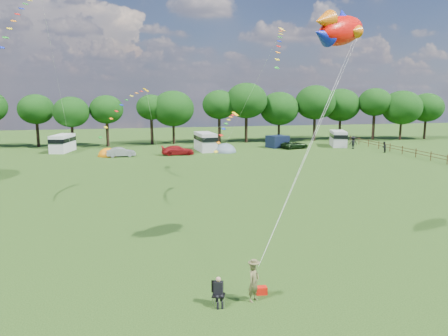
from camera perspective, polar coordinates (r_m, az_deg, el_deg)
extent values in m
plane|color=black|center=(21.12, 4.81, -14.50)|extent=(180.00, 180.00, 0.00)
cylinder|color=black|center=(76.31, -23.15, 4.04)|extent=(0.47, 0.47, 3.90)
ellipsoid|color=black|center=(76.05, -23.35, 7.06)|extent=(5.58, 5.58, 4.74)
cylinder|color=black|center=(72.46, -19.16, 3.87)|extent=(0.44, 0.44, 3.56)
ellipsoid|color=black|center=(72.19, -19.34, 6.92)|extent=(5.56, 5.56, 4.73)
cylinder|color=black|center=(72.96, -14.97, 4.28)|extent=(0.47, 0.47, 3.95)
ellipsoid|color=black|center=(72.70, -15.11, 7.40)|extent=(5.33, 5.33, 4.53)
cylinder|color=black|center=(74.76, -9.40, 4.76)|extent=(0.50, 0.50, 4.33)
ellipsoid|color=black|center=(74.51, -9.49, 7.84)|extent=(4.95, 4.95, 4.21)
cylinder|color=black|center=(74.62, -6.59, 4.42)|extent=(0.43, 0.43, 3.31)
ellipsoid|color=black|center=(74.34, -6.65, 7.72)|extent=(7.03, 7.03, 5.98)
cylinder|color=black|center=(76.01, -0.62, 4.99)|extent=(0.50, 0.50, 4.36)
ellipsoid|color=black|center=(75.76, -0.62, 8.28)|extent=(5.84, 5.84, 4.97)
cylinder|color=black|center=(76.23, 2.91, 5.06)|extent=(0.51, 0.51, 4.55)
ellipsoid|color=black|center=(75.97, 2.95, 8.78)|extent=(7.15, 7.15, 6.08)
cylinder|color=black|center=(78.82, 7.17, 4.66)|extent=(0.42, 0.42, 3.21)
ellipsoid|color=black|center=(78.55, 7.23, 7.71)|extent=(6.90, 6.90, 5.86)
cylinder|color=black|center=(80.57, 11.71, 4.99)|extent=(0.48, 0.48, 4.17)
ellipsoid|color=black|center=(80.32, 11.83, 8.38)|extent=(7.16, 7.16, 6.09)
cylinder|color=black|center=(84.90, 14.88, 4.94)|extent=(0.45, 0.45, 3.66)
ellipsoid|color=black|center=(84.66, 15.02, 7.95)|extent=(7.05, 7.05, 5.99)
cylinder|color=black|center=(85.33, 18.93, 5.09)|extent=(0.52, 0.52, 4.65)
ellipsoid|color=black|center=(85.11, 19.11, 8.14)|extent=(5.96, 5.96, 5.06)
cylinder|color=black|center=(86.84, 22.05, 4.49)|extent=(0.42, 0.42, 3.19)
ellipsoid|color=black|center=(86.60, 22.23, 7.32)|extent=(7.23, 7.23, 6.14)
cylinder|color=black|center=(90.30, 24.75, 4.59)|extent=(0.44, 0.44, 3.52)
ellipsoid|color=black|center=(90.07, 24.94, 7.18)|extent=(6.22, 6.22, 5.28)
cylinder|color=#472D19|center=(59.58, 27.15, 0.99)|extent=(0.12, 0.12, 1.20)
cylinder|color=#472D19|center=(61.89, 25.40, 1.42)|extent=(0.12, 0.12, 1.20)
cylinder|color=#472D19|center=(60.68, 26.28, 1.54)|extent=(0.08, 3.00, 0.08)
cylinder|color=#472D19|center=(60.73, 26.25, 1.16)|extent=(0.08, 3.00, 0.08)
cylinder|color=#472D19|center=(64.26, 23.78, 1.82)|extent=(0.12, 0.12, 1.20)
cylinder|color=#472D19|center=(63.03, 24.60, 1.94)|extent=(0.08, 3.00, 0.08)
cylinder|color=#472D19|center=(63.08, 24.57, 1.58)|extent=(0.08, 3.00, 0.08)
cylinder|color=#472D19|center=(66.68, 22.27, 2.19)|extent=(0.12, 0.12, 1.20)
cylinder|color=#472D19|center=(65.42, 23.03, 2.31)|extent=(0.08, 3.00, 0.08)
cylinder|color=#472D19|center=(65.47, 23.01, 1.96)|extent=(0.08, 3.00, 0.08)
cylinder|color=#472D19|center=(69.15, 20.87, 2.53)|extent=(0.12, 0.12, 1.20)
cylinder|color=#472D19|center=(67.87, 21.58, 2.65)|extent=(0.08, 3.00, 0.08)
cylinder|color=#472D19|center=(67.92, 21.55, 2.32)|extent=(0.08, 3.00, 0.08)
cylinder|color=#472D19|center=(71.66, 19.56, 2.84)|extent=(0.12, 0.12, 1.20)
cylinder|color=#472D19|center=(70.36, 20.22, 2.97)|extent=(0.08, 3.00, 0.08)
cylinder|color=#472D19|center=(70.41, 20.20, 2.65)|extent=(0.08, 3.00, 0.08)
cylinder|color=#472D19|center=(74.20, 18.35, 3.13)|extent=(0.12, 0.12, 1.20)
cylinder|color=#472D19|center=(72.89, 18.96, 3.26)|extent=(0.08, 3.00, 0.08)
cylinder|color=#472D19|center=(72.93, 18.94, 2.95)|extent=(0.08, 3.00, 0.08)
cylinder|color=#472D19|center=(76.78, 17.21, 3.41)|extent=(0.12, 0.12, 1.20)
cylinder|color=#472D19|center=(75.45, 17.78, 3.54)|extent=(0.08, 3.00, 0.08)
cylinder|color=#472D19|center=(75.49, 17.77, 3.23)|extent=(0.08, 3.00, 0.08)
cylinder|color=#472D19|center=(79.39, 16.15, 3.66)|extent=(0.12, 0.12, 1.20)
cylinder|color=#472D19|center=(78.04, 16.69, 3.79)|extent=(0.08, 3.00, 0.08)
cylinder|color=#472D19|center=(78.08, 16.67, 3.50)|extent=(0.08, 3.00, 0.08)
imported|color=gray|center=(60.85, -13.31, 2.02)|extent=(3.71, 1.66, 1.27)
imported|color=#A31517|center=(61.36, -6.07, 2.31)|extent=(4.37, 1.86, 1.31)
imported|color=black|center=(68.73, 9.23, 3.01)|extent=(4.69, 2.83, 1.19)
cube|color=silver|center=(68.41, -20.33, 3.05)|extent=(3.28, 5.42, 2.53)
cube|color=black|center=(68.36, -20.36, 3.48)|extent=(3.34, 5.53, 0.60)
cylinder|color=black|center=(67.05, -20.78, 2.11)|extent=(0.75, 0.42, 0.71)
cylinder|color=black|center=(69.99, -19.82, 2.47)|extent=(0.75, 0.42, 0.71)
cube|color=#B2B2B4|center=(65.47, -2.45, 3.45)|extent=(2.70, 5.56, 2.70)
cube|color=black|center=(65.41, -2.45, 3.93)|extent=(2.76, 5.67, 0.64)
cylinder|color=black|center=(63.95, -2.06, 2.42)|extent=(0.78, 0.34, 0.76)
cylinder|color=black|center=(67.22, -2.80, 2.78)|extent=(0.78, 0.34, 0.76)
cube|color=#B7B7B9|center=(73.23, 14.70, 3.74)|extent=(3.60, 5.42, 2.50)
cube|color=black|center=(73.18, 14.71, 4.14)|extent=(3.68, 5.53, 0.59)
cylinder|color=black|center=(71.79, 14.85, 2.90)|extent=(0.75, 0.47, 0.70)
cylinder|color=black|center=(74.88, 14.49, 3.19)|extent=(0.75, 0.47, 0.70)
ellipsoid|color=orange|center=(62.16, -14.88, 1.54)|extent=(2.72, 3.13, 2.24)
cylinder|color=orange|center=(62.16, -14.88, 1.56)|extent=(2.86, 2.86, 0.08)
ellipsoid|color=slate|center=(64.07, 0.11, 2.12)|extent=(3.26, 3.75, 2.55)
cylinder|color=slate|center=(64.06, 0.11, 2.13)|extent=(3.43, 3.43, 0.08)
cube|color=black|center=(69.87, 6.99, 3.46)|extent=(3.65, 3.30, 1.88)
imported|color=brown|center=(18.96, 3.90, -14.65)|extent=(0.73, 0.71, 1.68)
cylinder|color=#99999E|center=(18.61, -1.25, -17.25)|extent=(0.02, 0.02, 0.44)
cylinder|color=#99999E|center=(18.68, 0.08, -17.12)|extent=(0.02, 0.02, 0.44)
cylinder|color=#99999E|center=(18.98, -1.51, -16.67)|extent=(0.02, 0.02, 0.44)
cylinder|color=#99999E|center=(19.05, -0.20, -16.55)|extent=(0.02, 0.02, 0.44)
cube|color=black|center=(18.73, -0.72, -16.29)|extent=(0.64, 0.63, 0.05)
cube|color=black|center=(18.81, -0.87, -15.22)|extent=(0.49, 0.22, 0.53)
cube|color=black|center=(18.63, -0.75, -15.39)|extent=(0.42, 0.35, 0.56)
sphere|color=tan|center=(18.45, -0.74, -14.33)|extent=(0.21, 0.21, 0.21)
cube|color=red|center=(19.84, 4.91, -15.64)|extent=(0.49, 0.34, 0.34)
ellipsoid|color=red|center=(23.80, 15.03, 16.93)|extent=(3.84, 3.01, 2.11)
ellipsoid|color=yellow|center=(23.78, 15.02, 16.54)|extent=(2.40, 1.87, 1.15)
cone|color=orange|center=(22.54, 12.78, 18.28)|extent=(1.58, 1.45, 1.11)
cone|color=#0E1BBF|center=(22.45, 12.71, 16.62)|extent=(1.58, 1.45, 1.11)
cone|color=#0E1BBF|center=(23.98, 15.26, 18.51)|extent=(1.14, 1.20, 0.94)
sphere|color=white|center=(25.08, 15.91, 16.97)|extent=(0.35, 0.35, 0.35)
sphere|color=black|center=(25.18, 15.91, 16.94)|extent=(0.18, 0.18, 0.18)
cube|color=yellow|center=(47.47, -24.10, 19.37)|extent=(0.52, 0.50, 0.12)
cube|color=#198C1E|center=(46.97, -24.52, 18.92)|extent=(0.51, 0.50, 0.13)
cube|color=#0C1EB2|center=(46.46, -24.95, 18.37)|extent=(0.51, 0.50, 0.13)
cube|color=red|center=(45.94, -25.38, 17.70)|extent=(0.51, 0.49, 0.14)
cube|color=orange|center=(45.42, -25.80, 16.92)|extent=(0.50, 0.49, 0.15)
cube|color=yellow|center=(44.91, -26.22, 16.02)|extent=(0.50, 0.49, 0.16)
cube|color=#198C1E|center=(44.39, -26.64, 15.00)|extent=(0.50, 0.48, 0.17)
cube|color=#0C1EB2|center=(43.89, -27.06, 13.85)|extent=(0.49, 0.48, 0.17)
cube|color=#D4A200|center=(37.94, -10.16, 10.01)|extent=(0.60, 0.64, 0.32)
cube|color=red|center=(37.48, -10.75, 9.83)|extent=(0.35, 0.51, 0.09)
cube|color=orange|center=(37.02, -11.36, 9.58)|extent=(0.34, 0.51, 0.10)
cube|color=yellow|center=(36.56, -11.97, 9.20)|extent=(0.34, 0.51, 0.11)
cube|color=#198C1E|center=(36.11, -12.60, 8.68)|extent=(0.34, 0.51, 0.12)
cube|color=#0C1EB2|center=(35.67, -13.23, 8.02)|extent=(0.33, 0.51, 0.12)
cube|color=red|center=(35.25, -13.87, 7.22)|extent=(0.33, 0.51, 0.13)
cube|color=orange|center=(34.84, -14.52, 6.26)|extent=(0.33, 0.51, 0.14)
cube|color=yellow|center=(34.45, -15.17, 5.14)|extent=(0.32, 0.50, 0.15)
cube|color=#198C1E|center=(34.09, -15.84, 3.87)|extent=(0.31, 0.50, 0.15)
cube|color=yellow|center=(36.67, 1.46, 7.08)|extent=(0.70, 0.71, 0.33)
cube|color=red|center=(36.08, 1.18, 6.92)|extent=(0.46, 0.51, 0.09)
cube|color=orange|center=(35.48, 0.89, 6.69)|extent=(0.46, 0.51, 0.10)
cube|color=yellow|center=(34.90, 0.59, 6.32)|extent=(0.45, 0.51, 0.11)
cube|color=#198C1E|center=(34.32, 0.27, 5.81)|extent=(0.45, 0.51, 0.12)
cube|color=#0C1EB2|center=(33.76, -0.05, 5.14)|extent=(0.45, 0.51, 0.13)
cube|color=red|center=(33.20, -0.38, 4.31)|extent=(0.44, 0.50, 0.14)
cube|color=orange|center=(32.67, -0.73, 3.31)|extent=(0.44, 0.50, 0.14)
cube|color=yellow|center=(32.15, -1.08, 2.14)|extent=(0.44, 0.50, 0.15)
imported|color=black|center=(67.44, 20.16, 2.57)|extent=(0.91, 0.87, 1.61)
imported|color=black|center=(70.48, 16.51, 3.21)|extent=(1.29, 0.63, 1.96)
cube|color=yellow|center=(46.24, 7.58, 17.52)|extent=(0.84, 0.82, 0.39)
cube|color=red|center=(45.68, 7.52, 17.41)|extent=(0.61, 0.53, 0.11)
cube|color=orange|center=(45.12, 7.46, 17.25)|extent=(0.61, 0.53, 0.12)
cube|color=yellow|center=(44.54, 7.39, 16.98)|extent=(0.60, 0.53, 0.13)
cube|color=#198C1E|center=(43.96, 7.32, 16.60)|extent=(0.60, 0.53, 0.14)
cube|color=#0C1EB2|center=(43.37, 7.24, 16.10)|extent=(0.60, 0.52, 0.15)
cube|color=red|center=(42.78, 7.16, 15.49)|extent=(0.59, 0.52, 0.16)
cube|color=orange|center=(42.19, 7.07, 14.75)|extent=(0.59, 0.51, 0.17)
cube|color=yellow|center=(41.59, 6.98, 13.88)|extent=(0.59, 0.51, 0.18)
cube|color=#198C1E|center=(41.01, 6.89, 12.87)|extent=(0.58, 0.50, 0.19)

